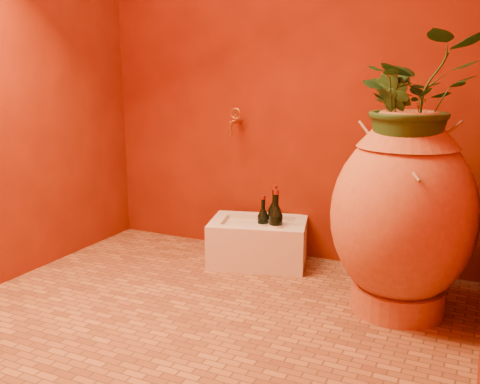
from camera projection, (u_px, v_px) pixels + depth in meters
The scene contains 11 objects.
floor at pixel (210, 311), 2.71m from camera, with size 2.50×2.50×0.00m, color #9B6032.
wall_back at pixel (284, 61), 3.31m from camera, with size 2.50×0.02×2.50m, color #5E1505.
wall_left at pixel (8, 60), 2.95m from camera, with size 0.02×2.00×2.50m, color #5E1505.
amphora at pixel (403, 215), 2.62m from camera, with size 0.73×0.73×1.01m.
stone_basin at pixel (258, 243), 3.36m from camera, with size 0.67×0.55×0.28m.
wine_bottle_a at pixel (274, 221), 3.32m from camera, with size 0.09×0.09×0.35m.
wine_bottle_b at pixel (263, 225), 3.31m from camera, with size 0.07×0.07×0.29m.
wine_bottle_c at pixel (276, 227), 3.19m from camera, with size 0.09×0.09×0.35m.
wall_tap at pixel (235, 120), 3.44m from camera, with size 0.08×0.16×0.17m.
plant_main at pixel (414, 101), 2.49m from camera, with size 0.56×0.49×0.62m, color #1D4117.
plant_side at pixel (394, 116), 2.50m from camera, with size 0.22×0.17×0.39m, color #1D4117.
Camera 1 is at (1.22, -2.19, 1.20)m, focal length 40.00 mm.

